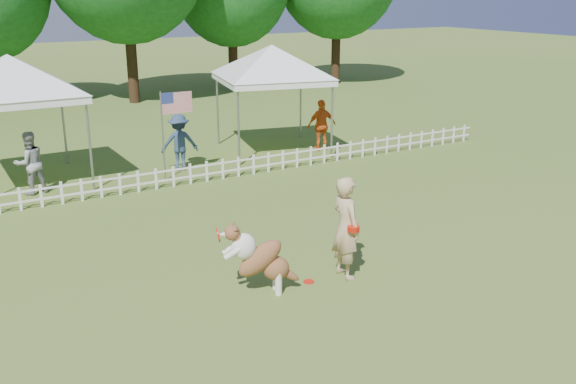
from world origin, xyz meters
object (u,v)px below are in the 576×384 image
Objects in this scene: canopy_tent_right at (272,100)px; flag_pole at (163,137)px; spectator_b at (179,142)px; spectator_c at (322,125)px; dog at (261,258)px; handler at (346,228)px; spectator_a at (30,163)px; canopy_tent_left at (16,122)px; frisbee_on_turf at (309,282)px.

canopy_tent_right reaches higher than flag_pole.
flag_pole is at bearing 63.08° from spectator_b.
spectator_c is at bearing -166.14° from spectator_b.
flag_pole is (0.94, 7.69, 0.59)m from dog.
canopy_tent_right is (3.60, 9.41, 0.73)m from handler.
canopy_tent_right is 2.02× the size of spectator_b.
spectator_a is at bearing 9.37° from spectator_c.
spectator_a is at bearing -85.86° from canopy_tent_left.
frisbee_on_turf is at bearing 14.98° from dog.
canopy_tent_left is at bearing 26.16° from handler.
handler reaches higher than spectator_b.
canopy_tent_left is 7.96m from canopy_tent_right.
spectator_c is (1.46, -0.80, -0.86)m from canopy_tent_right.
frisbee_on_turf is 0.12× the size of spectator_b.
flag_pole is 1.48× the size of spectator_c.
canopy_tent_left is (-2.64, 9.39, 1.07)m from dog.
canopy_tent_left is 1.37× the size of flag_pole.
spectator_c is (6.78, 8.46, 0.18)m from dog.
spectator_b is at bearing 46.62° from flag_pole.
canopy_tent_right is at bearing 18.54° from flag_pole.
spectator_c is at bearing -16.64° from canopy_tent_right.
flag_pole is at bearing 100.48° from dog.
dog is at bearing -98.24° from flag_pole.
handler reaches higher than dog.
canopy_tent_left is 1.02× the size of canopy_tent_right.
spectator_b is at bearing 95.95° from dog.
canopy_tent_left is 4.00m from flag_pole.
dog is at bearing -107.75° from canopy_tent_right.
canopy_tent_right is (4.34, 9.31, 1.71)m from frisbee_on_turf.
spectator_c is at bearing 55.70° from frisbee_on_turf.
canopy_tent_left is at bearing 153.36° from flag_pole.
canopy_tent_left is 2.08× the size of spectator_a.
handler is 0.58× the size of canopy_tent_right.
canopy_tent_left reaches higher than handler.
spectator_a is 9.33m from spectator_c.
spectator_a is (-2.55, 8.32, 0.16)m from dog.
canopy_tent_right is 7.98m from spectator_a.
handler is 10.10m from canopy_tent_right.
handler is 9.99m from spectator_c.
spectator_b is at bearing 7.13° from spectator_c.
frisbee_on_turf is at bearing -69.63° from canopy_tent_left.
flag_pole reaches higher than handler.
canopy_tent_right reaches higher than frisbee_on_turf.
handler is at bearing -66.05° from canopy_tent_left.
handler is 10.52m from canopy_tent_left.
spectator_c is at bearing 6.30° from flag_pole.
handler is 8.73m from spectator_b.
canopy_tent_right is at bearing -1.55° from canopy_tent_left.
handler is 1.76m from dog.
canopy_tent_left is 9.51m from spectator_c.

